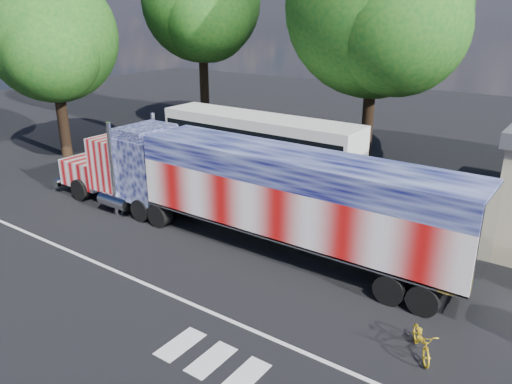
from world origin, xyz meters
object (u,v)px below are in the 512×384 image
Objects in this scene: coach_bus at (259,146)px; bicycle at (422,340)px; semi_truck at (242,188)px; tree_nw_a at (202,3)px; woman at (118,196)px; tree_n_mid at (379,7)px; tree_w_a at (52,38)px.

bicycle is at bearing -38.84° from coach_bus.
bicycle is at bearing -19.71° from semi_truck.
tree_nw_a is (-9.97, 6.81, 7.96)m from coach_bus.
coach_bus is at bearing 50.58° from woman.
woman is 18.02m from tree_n_mid.
woman is (-2.29, -8.58, -1.02)m from coach_bus.
tree_n_mid is at bearing 53.53° from coach_bus.
woman is 13.59m from tree_w_a.
tree_w_a is at bearing -163.22° from coach_bus.
bicycle is (15.46, -2.03, -0.41)m from woman.
coach_bus is 8.94m from woman.
semi_truck is 1.44× the size of tree_n_mid.
tree_w_a is (-17.42, 3.51, 5.36)m from semi_truck.
tree_nw_a is at bearing 175.96° from tree_n_mid.
tree_nw_a is (-14.26, 1.01, 0.35)m from tree_n_mid.
woman is 0.15× the size of tree_w_a.
tree_w_a reaches higher than woman.
coach_bus is 16.98m from bicycle.
tree_n_mid is (-8.88, 16.41, 9.04)m from bicycle.
tree_w_a is at bearing -150.69° from tree_n_mid.
woman is 0.12× the size of tree_n_mid.
tree_n_mid reaches higher than coach_bus.
tree_n_mid reaches higher than bicycle.
tree_n_mid is 1.25× the size of tree_w_a.
semi_truck is 18.56m from tree_w_a.
semi_truck is 12.38× the size of woman.
semi_truck is 12.49× the size of bicycle.
tree_n_mid is 19.99m from tree_w_a.
woman reaches higher than bicycle.
woman is (-6.64, -1.13, -1.48)m from semi_truck.
coach_bus is at bearing 16.78° from tree_w_a.
tree_n_mid is 14.30m from tree_nw_a.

